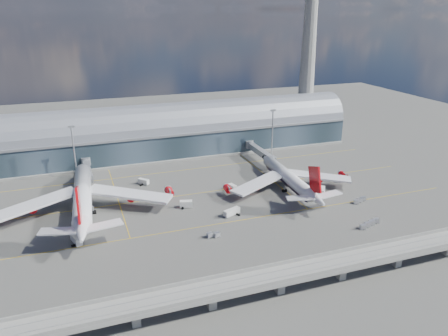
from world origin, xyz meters
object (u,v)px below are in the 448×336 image
object	(u,v)px
floodlight_mast_right	(272,132)
service_truck_5	(144,182)
airliner_left	(83,197)
service_truck_4	(232,187)
service_truck_3	(322,191)
service_truck_1	(186,204)
cargo_train_0	(213,235)
cargo_train_2	(360,200)
control_tower	(308,51)
airliner_right	(289,179)
floodlight_mast_left	(74,151)
service_truck_0	(76,239)
cargo_train_1	(369,224)
service_truck_2	(232,212)

from	to	relation	value
floodlight_mast_right	service_truck_5	distance (m)	74.92
airliner_left	service_truck_4	bearing A→B (deg)	4.74
floodlight_mast_right	airliner_left	xyz separation A→B (m)	(-98.90, -38.54, -7.11)
floodlight_mast_right	service_truck_3	bearing A→B (deg)	-92.30
service_truck_1	cargo_train_0	size ratio (longest dim) A/B	1.04
service_truck_5	cargo_train_0	xyz separation A→B (m)	(14.32, -56.96, -0.39)
cargo_train_2	control_tower	bearing A→B (deg)	3.16
floodlight_mast_right	airliner_left	distance (m)	106.38
service_truck_3	airliner_right	bearing A→B (deg)	173.37
service_truck_1	cargo_train_2	bearing A→B (deg)	-91.19
floodlight_mast_left	service_truck_1	distance (m)	62.90
floodlight_mast_left	service_truck_4	bearing A→B (deg)	-30.11
service_truck_0	cargo_train_1	xyz separation A→B (m)	(101.40, -23.14, -0.49)
control_tower	service_truck_0	distance (m)	171.93
floodlight_mast_left	cargo_train_1	xyz separation A→B (m)	(98.83, -85.19, -12.73)
cargo_train_2	service_truck_0	bearing A→B (deg)	106.72
floodlight_mast_right	service_truck_4	distance (m)	53.30
floodlight_mast_left	service_truck_2	distance (m)	81.89
floodlight_mast_right	cargo_train_2	xyz separation A→B (m)	(8.42, -66.28, -12.80)
floodlight_mast_right	cargo_train_2	distance (m)	68.03
cargo_train_1	floodlight_mast_left	bearing A→B (deg)	67.72
airliner_left	service_truck_3	bearing A→B (deg)	-5.97
service_truck_2	cargo_train_0	size ratio (longest dim) A/B	1.43
floodlight_mast_right	service_truck_2	world-z (taller)	floodlight_mast_right
service_truck_3	cargo_train_0	world-z (taller)	service_truck_3
floodlight_mast_left	floodlight_mast_right	distance (m)	100.00
control_tower	service_truck_4	world-z (taller)	control_tower
floodlight_mast_left	service_truck_1	size ratio (longest dim) A/B	4.79
service_truck_0	service_truck_3	bearing A→B (deg)	-12.55
control_tower	floodlight_mast_right	world-z (taller)	control_tower
service_truck_2	cargo_train_0	bearing A→B (deg)	116.48
service_truck_0	floodlight_mast_right	bearing A→B (deg)	14.10
service_truck_1	service_truck_5	size ratio (longest dim) A/B	1.05
airliner_right	control_tower	bearing A→B (deg)	59.56
service_truck_4	cargo_train_1	size ratio (longest dim) A/B	0.46
floodlight_mast_right	cargo_train_1	xyz separation A→B (m)	(-1.17, -85.19, -12.73)
airliner_left	airliner_right	distance (m)	86.28
cargo_train_0	service_truck_1	bearing A→B (deg)	-7.26
cargo_train_2	floodlight_mast_right	bearing A→B (deg)	26.15
service_truck_4	cargo_train_0	distance (m)	42.58
airliner_left	service_truck_4	xyz separation A→B (m)	(62.40, 1.71, -5.24)
cargo_train_2	service_truck_1	bearing A→B (deg)	93.32
floodlight_mast_right	service_truck_0	world-z (taller)	floodlight_mast_right
service_truck_3	airliner_left	bearing A→B (deg)	-153.18
service_truck_1	cargo_train_0	world-z (taller)	service_truck_1
airliner_left	cargo_train_0	xyz separation A→B (m)	(41.27, -35.25, -5.66)
cargo_train_1	cargo_train_2	distance (m)	21.21
floodlight_mast_left	service_truck_0	world-z (taller)	floodlight_mast_left
service_truck_2	cargo_train_0	xyz separation A→B (m)	(-12.16, -13.95, -0.47)
control_tower	service_truck_4	size ratio (longest dim) A/B	21.58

